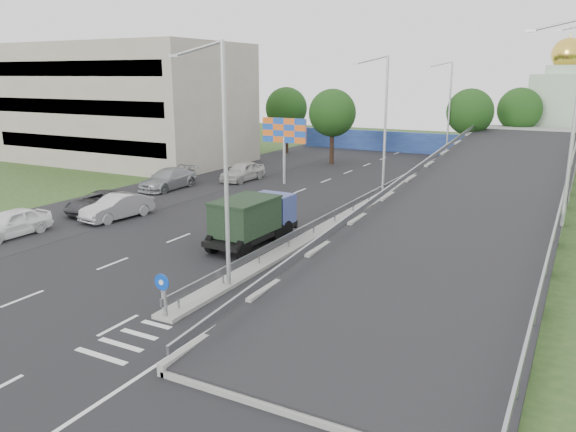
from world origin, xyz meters
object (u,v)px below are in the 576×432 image
Objects in this scene: parked_car_a at (11,223)px; parked_car_e at (243,171)px; lamp_post_far at (448,106)px; church at (562,107)px; parked_car_b at (117,207)px; sign_bollard at (164,295)px; lamp_post_near at (222,154)px; dump_truck at (253,218)px; parked_car_c at (100,202)px; parked_car_d at (168,179)px; billboard at (284,134)px; lamp_post_mid at (383,120)px.

parked_car_a is 0.95× the size of parked_car_e.
church reaches higher than lamp_post_far.
lamp_post_far is at bearing 75.67° from parked_car_b.
lamp_post_far is at bearing 89.86° from sign_bollard.
lamp_post_near is 54.90m from church.
lamp_post_far is (0.00, 40.00, 0.00)m from lamp_post_near.
lamp_post_near reaches higher than dump_truck.
sign_bollard is 0.34× the size of parked_car_e.
lamp_post_near is 1.99× the size of parked_car_c.
church reaches higher than parked_car_a.
parked_car_e reaches higher than parked_car_d.
parked_car_d is at bearing -123.94° from lamp_post_far.
billboard is at bearing 115.03° from dump_truck.
sign_bollard is 44.08m from lamp_post_far.
lamp_post_far is 17.15m from church.
parked_car_d is at bearing -165.35° from lamp_post_mid.
dump_truck is (-2.19, 9.89, 0.44)m from sign_bollard.
billboard is at bearing 109.21° from sign_bollard.
lamp_post_mid reaches higher than parked_car_e.
sign_bollard is at bearing -70.79° from billboard.
lamp_post_mid reaches higher than sign_bollard.
parked_car_e is at bearing -125.36° from lamp_post_far.
church reaches higher than lamp_post_mid.
parked_car_c is at bearing 153.86° from lamp_post_near.
lamp_post_far is at bearing 65.69° from parked_car_c.
lamp_post_far reaches higher than parked_car_b.
church is at bearing 71.08° from parked_car_b.
lamp_post_near is 16.01m from parked_car_a.
parked_car_a is at bearing 162.95° from sign_bollard.
billboard is at bearing 83.06° from parked_car_b.
parked_car_c is at bearing 168.37° from parked_car_b.
parked_car_a is (-12.88, -5.27, -0.69)m from dump_truck.
parked_car_d is 1.16× the size of parked_car_e.
lamp_post_far is 20.24m from billboard.
parked_car_a is at bearing -93.98° from parked_car_e.
billboard is at bearing 68.15° from parked_car_c.
lamp_post_near is at bearing -44.73° from parked_car_d.
parked_car_a is at bearing -155.86° from dump_truck.
lamp_post_near is 20.00m from lamp_post_mid.
lamp_post_mid is 17.60m from parked_car_d.
sign_bollard is 15.77m from parked_car_a.
parked_car_a is (-15.18, -39.20, -5.02)m from lamp_post_far.
lamp_post_far is 2.07× the size of parked_car_e.
church is 53.07m from parked_car_c.
lamp_post_near and lamp_post_mid have the same top height.
lamp_post_near is 1.83× the size of billboard.
parked_car_c is (0.05, 6.63, -0.09)m from parked_car_a.
parked_car_b is 0.95× the size of parked_car_c.
dump_truck is 13.93m from parked_car_a.
sign_bollard is 0.35× the size of parked_car_b.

